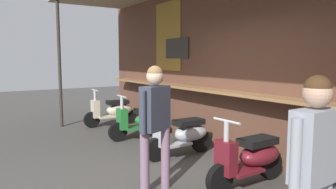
{
  "coord_description": "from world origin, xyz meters",
  "views": [
    {
      "loc": [
        3.78,
        -2.19,
        1.74
      ],
      "look_at": [
        -1.47,
        1.19,
        1.04
      ],
      "focal_mm": 34.25,
      "sensor_mm": 36.0,
      "label": 1
    }
  ],
  "objects_px": {
    "scooter_cream": "(113,111)",
    "shopper_with_handbag": "(315,159)",
    "scooter_green": "(143,121)",
    "scooter_maroon": "(251,158)",
    "scooter_silver": "(183,134)",
    "shopper_browsing": "(155,115)"
  },
  "relations": [
    {
      "from": "scooter_maroon",
      "to": "shopper_with_handbag",
      "type": "xyz_separation_m",
      "value": [
        1.59,
        -1.05,
        0.59
      ]
    },
    {
      "from": "scooter_green",
      "to": "scooter_maroon",
      "type": "relative_size",
      "value": 1.0
    },
    {
      "from": "scooter_cream",
      "to": "shopper_browsing",
      "type": "height_order",
      "value": "shopper_browsing"
    },
    {
      "from": "scooter_maroon",
      "to": "shopper_with_handbag",
      "type": "height_order",
      "value": "shopper_with_handbag"
    },
    {
      "from": "scooter_cream",
      "to": "shopper_with_handbag",
      "type": "bearing_deg",
      "value": 82.98
    },
    {
      "from": "scooter_cream",
      "to": "scooter_maroon",
      "type": "relative_size",
      "value": 1.0
    },
    {
      "from": "shopper_with_handbag",
      "to": "shopper_browsing",
      "type": "bearing_deg",
      "value": 1.8
    },
    {
      "from": "scooter_cream",
      "to": "shopper_with_handbag",
      "type": "height_order",
      "value": "shopper_with_handbag"
    },
    {
      "from": "scooter_silver",
      "to": "shopper_browsing",
      "type": "bearing_deg",
      "value": 39.78
    },
    {
      "from": "scooter_cream",
      "to": "scooter_green",
      "type": "xyz_separation_m",
      "value": [
        1.62,
        -0.0,
        0.0
      ]
    },
    {
      "from": "shopper_browsing",
      "to": "shopper_with_handbag",
      "type": "bearing_deg",
      "value": -17.19
    },
    {
      "from": "scooter_cream",
      "to": "shopper_with_handbag",
      "type": "distance_m",
      "value": 6.46
    },
    {
      "from": "scooter_cream",
      "to": "shopper_browsing",
      "type": "xyz_separation_m",
      "value": [
        4.2,
        -1.2,
        0.63
      ]
    },
    {
      "from": "scooter_silver",
      "to": "scooter_maroon",
      "type": "relative_size",
      "value": 1.0
    },
    {
      "from": "scooter_green",
      "to": "scooter_maroon",
      "type": "bearing_deg",
      "value": 92.9
    },
    {
      "from": "scooter_cream",
      "to": "scooter_green",
      "type": "relative_size",
      "value": 1.0
    },
    {
      "from": "scooter_green",
      "to": "scooter_silver",
      "type": "distance_m",
      "value": 1.53
    },
    {
      "from": "scooter_silver",
      "to": "scooter_maroon",
      "type": "height_order",
      "value": "same"
    },
    {
      "from": "scooter_green",
      "to": "scooter_silver",
      "type": "bearing_deg",
      "value": 92.9
    },
    {
      "from": "scooter_maroon",
      "to": "shopper_browsing",
      "type": "height_order",
      "value": "shopper_browsing"
    },
    {
      "from": "scooter_maroon",
      "to": "shopper_with_handbag",
      "type": "bearing_deg",
      "value": 55.23
    },
    {
      "from": "shopper_browsing",
      "to": "scooter_green",
      "type": "bearing_deg",
      "value": 133.9
    }
  ]
}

